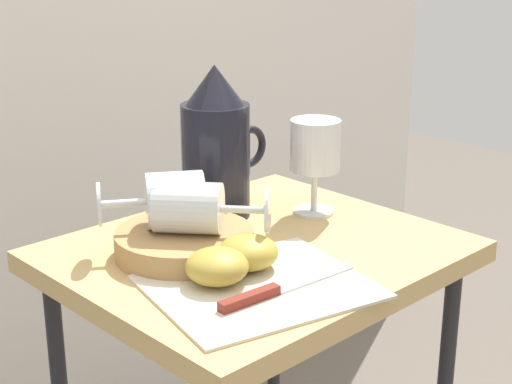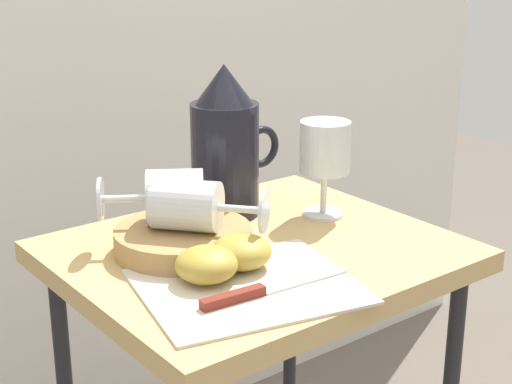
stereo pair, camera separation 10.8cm
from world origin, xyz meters
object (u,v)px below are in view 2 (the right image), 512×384
Objects in this scene: apple_half_left at (207,264)px; table at (256,295)px; wine_glass_upright at (325,152)px; wine_glass_tipped_far at (172,197)px; apple_half_right at (241,252)px; pitcher at (226,155)px; knife at (255,292)px; basket_tray at (183,240)px; wine_glass_tipped_near at (190,205)px.

table is at bearing 25.74° from apple_half_left.
wine_glass_upright is 0.26m from wine_glass_tipped_far.
apple_half_right is (0.03, -0.12, -0.05)m from wine_glass_tipped_far.
apple_half_right is at bearing -120.47° from pitcher.
apple_half_right reaches higher than knife.
wine_glass_tipped_far is (-0.09, 0.07, 0.15)m from table.
wine_glass_tipped_far is at bearing 76.71° from apple_half_left.
wine_glass_upright is 0.33m from knife.
basket_tray is 1.27× the size of wine_glass_upright.
table is 0.22m from pitcher.
pitcher is 0.17m from wine_glass_tipped_near.
wine_glass_upright is 1.88× the size of apple_half_right.
wine_glass_tipped_far reaches higher than knife.
wine_glass_tipped_near reaches higher than basket_tray.
wine_glass_tipped_far is at bearing 103.29° from apple_half_right.
apple_half_left is (-0.28, -0.10, -0.08)m from wine_glass_upright.
apple_half_right is (0.02, -0.09, -0.04)m from wine_glass_tipped_near.
wine_glass_tipped_near is at bearing -78.33° from wine_glass_tipped_far.
wine_glass_tipped_near is (-0.13, -0.10, -0.02)m from pitcher.
basket_tray is at bearing 112.61° from wine_glass_tipped_near.
wine_glass_tipped_near reaches higher than table.
knife is at bearing -119.13° from pitcher.
basket_tray reaches higher than knife.
apple_half_right is (0.06, 0.01, 0.00)m from apple_half_left.
wine_glass_upright is at bearing -6.73° from wine_glass_tipped_far.
basket_tray is at bearing 72.93° from apple_half_left.
apple_half_left is at bearing -161.17° from wine_glass_upright.
apple_half_left is 0.08m from knife.
wine_glass_tipped_near is (0.01, -0.01, 0.05)m from basket_tray.
wine_glass_tipped_near is at bearing -67.39° from basket_tray.
basket_tray is 2.38× the size of apple_half_right.
table is 0.19m from wine_glass_tipped_far.
pitcher is 0.27m from apple_half_left.
pitcher reaches higher than apple_half_right.
wine_glass_tipped_near is (-0.25, -0.00, -0.03)m from wine_glass_upright.
apple_half_right is (-0.07, -0.05, 0.10)m from table.
pitcher is at bearing 139.60° from wine_glass_upright.
basket_tray reaches higher than table.
wine_glass_upright reaches higher than apple_half_left.
wine_glass_upright is 0.94× the size of wine_glass_tipped_near.
wine_glass_upright is at bearing 21.86° from apple_half_right.
apple_half_left is (-0.04, -0.09, -0.04)m from wine_glass_tipped_near.
wine_glass_tipped_far is 0.75× the size of knife.
table is 3.30× the size of knife.
basket_tray is 0.18m from pitcher.
wine_glass_upright reaches higher than table.
table is at bearing -26.05° from basket_tray.
table is 4.40× the size of wine_glass_tipped_far.
pitcher is 0.16m from wine_glass_tipped_far.
knife is (0.02, -0.07, -0.02)m from apple_half_left.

